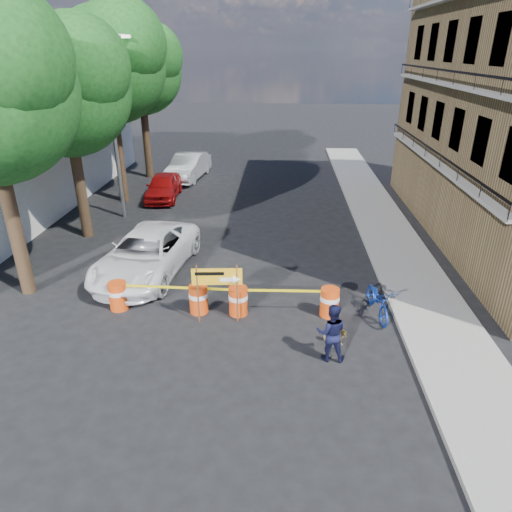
# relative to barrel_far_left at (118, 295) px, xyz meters

# --- Properties ---
(ground) EXTENTS (120.00, 120.00, 0.00)m
(ground) POSITION_rel_barrel_far_left_xyz_m (3.42, -1.11, -0.47)
(ground) COLOR black
(ground) RESTS_ON ground
(sidewalk_east) EXTENTS (2.40, 40.00, 0.15)m
(sidewalk_east) POSITION_rel_barrel_far_left_xyz_m (9.62, 4.89, -0.40)
(sidewalk_east) COLOR gray
(sidewalk_east) RESTS_ON ground
(tree_mid_a) EXTENTS (5.25, 5.00, 8.68)m
(tree_mid_a) POSITION_rel_barrel_far_left_xyz_m (-3.31, 5.90, 5.53)
(tree_mid_a) COLOR #332316
(tree_mid_a) RESTS_ON ground
(tree_mid_b) EXTENTS (5.67, 5.40, 9.62)m
(tree_mid_b) POSITION_rel_barrel_far_left_xyz_m (-3.31, 10.90, 6.24)
(tree_mid_b) COLOR #332316
(tree_mid_b) RESTS_ON ground
(tree_far) EXTENTS (5.04, 4.80, 8.84)m
(tree_far) POSITION_rel_barrel_far_left_xyz_m (-3.32, 15.89, 5.74)
(tree_far) COLOR #332316
(tree_far) RESTS_ON ground
(streetlamp) EXTENTS (1.25, 0.18, 8.00)m
(streetlamp) POSITION_rel_barrel_far_left_xyz_m (-2.51, 8.39, 3.90)
(streetlamp) COLOR gray
(streetlamp) RESTS_ON ground
(barrel_far_left) EXTENTS (0.58, 0.58, 0.90)m
(barrel_far_left) POSITION_rel_barrel_far_left_xyz_m (0.00, 0.00, 0.00)
(barrel_far_left) COLOR red
(barrel_far_left) RESTS_ON ground
(barrel_mid_left) EXTENTS (0.58, 0.58, 0.90)m
(barrel_mid_left) POSITION_rel_barrel_far_left_xyz_m (2.51, -0.05, 0.00)
(barrel_mid_left) COLOR red
(barrel_mid_left) RESTS_ON ground
(barrel_mid_right) EXTENTS (0.58, 0.58, 0.90)m
(barrel_mid_right) POSITION_rel_barrel_far_left_xyz_m (3.73, -0.09, 0.00)
(barrel_mid_right) COLOR red
(barrel_mid_right) RESTS_ON ground
(barrel_far_right) EXTENTS (0.58, 0.58, 0.90)m
(barrel_far_right) POSITION_rel_barrel_far_left_xyz_m (6.48, -0.01, 0.00)
(barrel_far_right) COLOR red
(barrel_far_right) RESTS_ON ground
(detour_sign) EXTENTS (1.44, 0.29, 1.86)m
(detour_sign) POSITION_rel_barrel_far_left_xyz_m (3.37, -0.56, 0.89)
(detour_sign) COLOR #592D19
(detour_sign) RESTS_ON ground
(pedestrian) EXTENTS (0.81, 0.65, 1.61)m
(pedestrian) POSITION_rel_barrel_far_left_xyz_m (6.31, -2.15, 0.33)
(pedestrian) COLOR black
(pedestrian) RESTS_ON ground
(bicycle) EXTENTS (0.80, 1.10, 1.94)m
(bicycle) POSITION_rel_barrel_far_left_xyz_m (7.94, 0.09, 0.50)
(bicycle) COLOR #1335A0
(bicycle) RESTS_ON ground
(dog) EXTENTS (0.73, 0.50, 0.56)m
(dog) POSITION_rel_barrel_far_left_xyz_m (6.50, -1.54, -0.19)
(dog) COLOR #DAC27D
(dog) RESTS_ON ground
(suv_white) EXTENTS (3.20, 5.75, 1.52)m
(suv_white) POSITION_rel_barrel_far_left_xyz_m (0.22, 2.49, 0.29)
(suv_white) COLOR white
(suv_white) RESTS_ON ground
(sedan_red) EXTENTS (1.82, 4.03, 1.34)m
(sedan_red) POSITION_rel_barrel_far_left_xyz_m (-1.38, 11.41, 0.20)
(sedan_red) COLOR #A10D0E
(sedan_red) RESTS_ON ground
(sedan_silver) EXTENTS (2.23, 4.86, 1.54)m
(sedan_silver) POSITION_rel_barrel_far_left_xyz_m (-0.82, 15.56, 0.30)
(sedan_silver) COLOR silver
(sedan_silver) RESTS_ON ground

